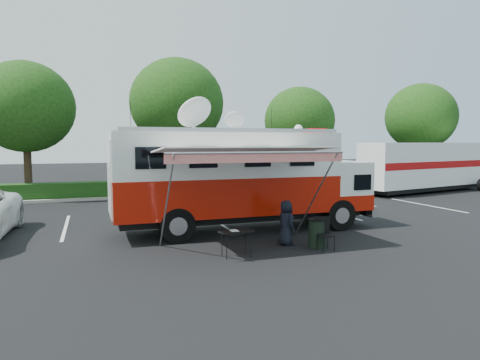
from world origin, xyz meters
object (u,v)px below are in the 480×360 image
at_px(semi_trailer, 426,166).
at_px(folding_table, 236,232).
at_px(trash_bin, 317,233).
at_px(command_truck, 242,178).

bearing_deg(semi_trailer, folding_table, -146.95).
bearing_deg(trash_bin, folding_table, -176.25).
bearing_deg(trash_bin, command_truck, 113.08).
xyz_separation_m(command_truck, semi_trailer, (16.09, 7.95, -0.27)).
relative_size(command_truck, trash_bin, 10.82).
bearing_deg(folding_table, command_truck, 67.56).
relative_size(trash_bin, semi_trailer, 0.08).
xyz_separation_m(folding_table, trash_bin, (2.81, 0.18, -0.26)).
distance_m(folding_table, trash_bin, 2.83).
height_order(folding_table, trash_bin, trash_bin).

